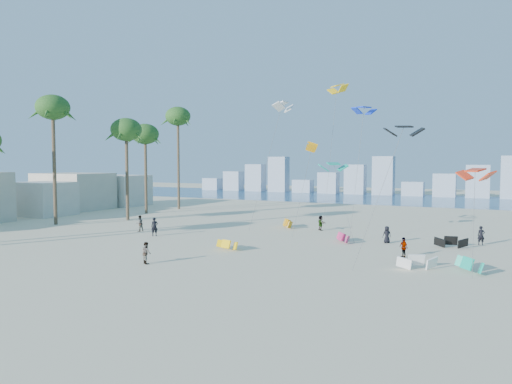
% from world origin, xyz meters
% --- Properties ---
extents(ground, '(220.00, 220.00, 0.00)m').
position_xyz_m(ground, '(0.00, 0.00, 0.00)').
color(ground, beige).
rests_on(ground, ground).
extents(ocean, '(220.00, 220.00, 0.00)m').
position_xyz_m(ocean, '(0.00, 72.00, 0.01)').
color(ocean, navy).
rests_on(ocean, ground).
extents(kitesurfer_near, '(0.76, 0.78, 1.80)m').
position_xyz_m(kitesurfer_near, '(-7.21, 14.26, 0.90)').
color(kitesurfer_near, black).
rests_on(kitesurfer_near, ground).
extents(kitesurfer_mid, '(0.95, 0.88, 1.56)m').
position_xyz_m(kitesurfer_mid, '(0.25, 3.86, 0.78)').
color(kitesurfer_mid, gray).
rests_on(kitesurfer_mid, ground).
extents(kitesurfers_far, '(36.02, 14.86, 1.68)m').
position_xyz_m(kitesurfers_far, '(10.98, 17.91, 0.81)').
color(kitesurfers_far, black).
rests_on(kitesurfers_far, ground).
extents(grounded_kites, '(21.28, 17.07, 0.88)m').
position_xyz_m(grounded_kites, '(12.83, 16.47, 0.42)').
color(grounded_kites, yellow).
rests_on(grounded_kites, ground).
extents(flying_kites, '(29.81, 25.46, 16.81)m').
position_xyz_m(flying_kites, '(10.95, 22.23, 11.20)').
color(flying_kites, '#0DA689').
rests_on(flying_kites, ground).
extents(palm_row, '(10.77, 44.80, 15.78)m').
position_xyz_m(palm_row, '(-21.14, 16.17, 11.69)').
color(palm_row, brown).
rests_on(palm_row, ground).
extents(beachfront_buildings, '(11.50, 43.00, 6.00)m').
position_xyz_m(beachfront_buildings, '(-33.69, 20.82, 2.67)').
color(beachfront_buildings, beige).
rests_on(beachfront_buildings, ground).
extents(distant_skyline, '(85.00, 3.00, 8.40)m').
position_xyz_m(distant_skyline, '(-1.19, 82.00, 3.09)').
color(distant_skyline, '#9EADBF').
rests_on(distant_skyline, ground).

